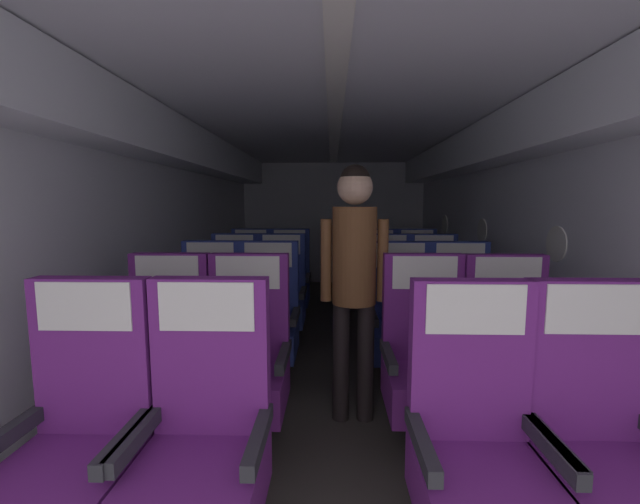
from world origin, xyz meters
The scene contains 23 objects.
ground centered at (0.00, 3.59, -0.01)m, with size 3.49×7.58×0.02m, color #3D3833.
fuselage_shell centered at (0.00, 3.85, 1.60)m, with size 3.37×7.23×2.22m.
seat_a_left_window centered at (-1.02, 1.41, 0.47)m, with size 0.51×0.49×1.12m.
seat_a_left_aisle centered at (-0.53, 1.42, 0.47)m, with size 0.51×0.49×1.12m.
seat_a_right_aisle centered at (1.01, 1.42, 0.47)m, with size 0.51×0.49×1.12m.
seat_a_right_window centered at (0.54, 1.41, 0.47)m, with size 0.51×0.49×1.12m.
seat_b_left_window centered at (-1.03, 2.24, 0.47)m, with size 0.51×0.49×1.12m.
seat_b_left_aisle centered at (-0.53, 2.23, 0.47)m, with size 0.51×0.49×1.12m.
seat_b_right_aisle centered at (1.03, 2.24, 0.47)m, with size 0.51×0.49×1.12m.
seat_b_right_window centered at (0.54, 2.26, 0.47)m, with size 0.51×0.49×1.12m.
seat_c_left_window centered at (-1.02, 3.09, 0.47)m, with size 0.51×0.49×1.12m.
seat_c_left_aisle centered at (-0.54, 3.08, 0.47)m, with size 0.51×0.49×1.12m.
seat_c_right_aisle centered at (1.01, 3.09, 0.47)m, with size 0.51×0.49×1.12m.
seat_c_right_window centered at (0.53, 3.08, 0.47)m, with size 0.51×0.49×1.12m.
seat_d_left_window centered at (-1.02, 3.92, 0.47)m, with size 0.51×0.49×1.12m.
seat_d_left_aisle centered at (-0.54, 3.93, 0.47)m, with size 0.51×0.49×1.12m.
seat_d_right_aisle centered at (1.01, 3.91, 0.47)m, with size 0.51×0.49×1.12m.
seat_d_right_window centered at (0.54, 3.92, 0.47)m, with size 0.51×0.49×1.12m.
seat_e_left_window centered at (-1.02, 4.75, 0.47)m, with size 0.51×0.49×1.12m.
seat_e_left_aisle centered at (-0.54, 4.75, 0.47)m, with size 0.51×0.49×1.12m.
seat_e_right_aisle centered at (1.02, 4.76, 0.47)m, with size 0.51×0.49×1.12m.
seat_e_right_window centered at (0.53, 4.74, 0.47)m, with size 0.51×0.49×1.12m.
flight_attendant centered at (0.12, 2.48, 1.04)m, with size 0.43×0.28×1.67m.
Camera 1 is at (-0.02, -0.05, 1.42)m, focal length 22.45 mm.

